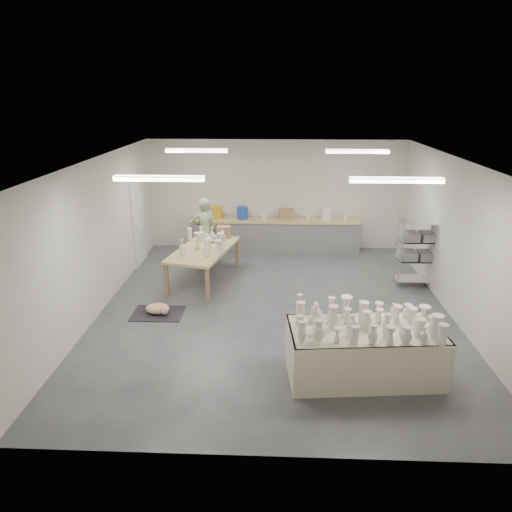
{
  "coord_description": "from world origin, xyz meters",
  "views": [
    {
      "loc": [
        -0.02,
        -8.4,
        4.19
      ],
      "look_at": [
        -0.39,
        0.28,
        1.05
      ],
      "focal_mm": 32.0,
      "sensor_mm": 36.0,
      "label": 1
    }
  ],
  "objects_px": {
    "drying_table": "(363,349)",
    "potter": "(205,231)",
    "work_table": "(207,246)",
    "red_stool": "(207,249)"
  },
  "relations": [
    {
      "from": "drying_table",
      "to": "potter",
      "type": "distance_m",
      "value": 5.82
    },
    {
      "from": "work_table",
      "to": "red_stool",
      "type": "bearing_deg",
      "value": 112.4
    },
    {
      "from": "red_stool",
      "to": "potter",
      "type": "bearing_deg",
      "value": -90.0
    },
    {
      "from": "drying_table",
      "to": "potter",
      "type": "relative_size",
      "value": 1.39
    },
    {
      "from": "potter",
      "to": "red_stool",
      "type": "bearing_deg",
      "value": -97.5
    },
    {
      "from": "work_table",
      "to": "potter",
      "type": "xyz_separation_m",
      "value": [
        -0.23,
        1.12,
        0.03
      ]
    },
    {
      "from": "work_table",
      "to": "red_stool",
      "type": "height_order",
      "value": "work_table"
    },
    {
      "from": "work_table",
      "to": "potter",
      "type": "relative_size",
      "value": 1.36
    },
    {
      "from": "work_table",
      "to": "potter",
      "type": "distance_m",
      "value": 1.15
    },
    {
      "from": "work_table",
      "to": "red_stool",
      "type": "relative_size",
      "value": 6.45
    }
  ]
}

